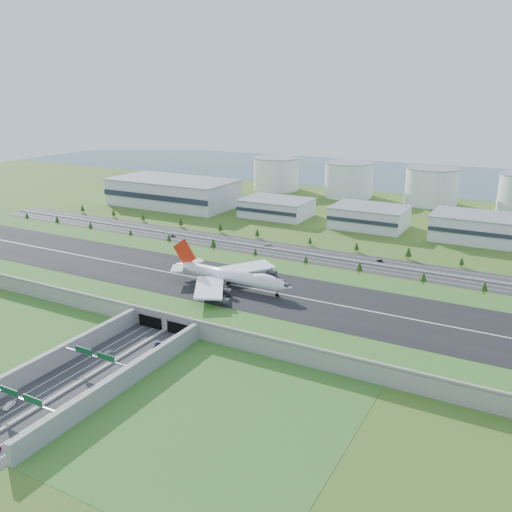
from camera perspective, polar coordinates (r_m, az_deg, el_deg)
The scene contains 22 objects.
ground at distance 299.61m, azimuth -3.69°, elevation -4.27°, with size 1200.00×1200.00×0.00m, color #3A5A1C.
airfield_deck at distance 298.06m, azimuth -3.72°, elevation -3.54°, with size 520.00×100.00×9.20m.
underpass_road at distance 228.25m, azimuth -17.30°, elevation -11.38°, with size 38.80×120.40×8.00m.
sign_gantry_near at distance 229.29m, azimuth -16.60°, elevation -10.18°, with size 38.70×0.70×9.80m.
sign_gantry_far at distance 209.69m, azimuth -23.47°, elevation -13.70°, with size 38.70×0.70×9.80m.
north_expressway at distance 378.82m, azimuth 3.93°, elevation 0.38°, with size 560.00×36.00×0.12m, color #28282B.
tree_row at distance 364.73m, azimuth 8.84°, elevation 0.30°, with size 503.96×48.64×8.31m.
hangar_west at distance 536.79m, azimuth -8.71°, elevation 6.63°, with size 120.00×60.00×25.00m, color silver.
hangar_mid_a at distance 485.02m, azimuth 2.18°, elevation 5.08°, with size 58.00×42.00×15.00m, color silver.
hangar_mid_b at distance 454.63m, azimuth 11.85°, elevation 4.02°, with size 58.00×42.00×17.00m, color silver.
hangar_mid_c at distance 439.33m, azimuth 21.88°, elevation 2.81°, with size 58.00×42.00×19.00m, color silver.
fuel_tank_a at distance 615.23m, azimuth 2.14°, elevation 8.63°, with size 50.00×50.00×35.00m, color silver.
fuel_tank_b at distance 583.06m, azimuth 9.72°, elevation 7.92°, with size 50.00×50.00×35.00m, color silver.
fuel_tank_c at distance 562.01m, azimuth 17.99°, elevation 6.98°, with size 50.00×50.00×35.00m, color silver.
bay_water at distance 739.02m, azimuth 16.61°, elevation 8.02°, with size 1200.00×260.00×0.06m, color #325160.
boeing_747 at distance 287.88m, azimuth -2.68°, elevation -2.10°, with size 74.11×70.02×22.90m.
car_0 at distance 245.52m, azimuth -15.37°, elevation -9.73°, with size 1.96×4.86×1.66m, color silver.
car_1 at distance 220.14m, azimuth -24.55°, elevation -14.10°, with size 1.80×5.15×1.70m, color silver.
car_2 at distance 246.80m, azimuth -10.34°, elevation -9.22°, with size 2.70×5.86×1.63m, color #0C0D3F.
car_4 at distance 422.21m, azimuth -8.73°, elevation 2.11°, with size 1.77×4.39×1.50m, color #515055.
car_5 at distance 366.90m, azimuth 12.89°, elevation -0.47°, with size 1.39×4.00×1.32m, color black.
car_7 at distance 394.06m, azimuth 1.15°, elevation 1.22°, with size 2.27×5.58×1.62m, color silver.
Camera 1 is at (149.25, -235.41, 109.88)m, focal length 38.00 mm.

